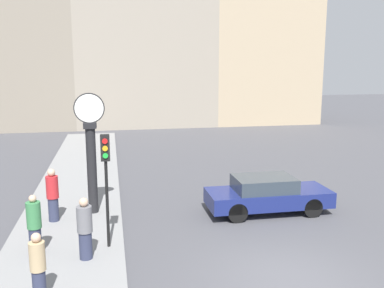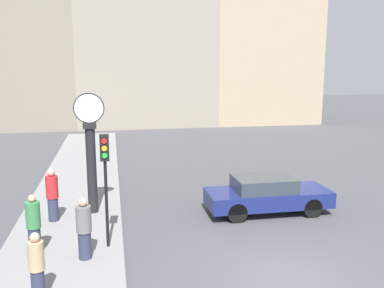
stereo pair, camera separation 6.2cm
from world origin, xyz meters
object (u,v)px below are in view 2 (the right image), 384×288
at_px(pedestrian_grey_jacket, 84,229).
at_px(street_clock, 91,155).
at_px(sedan_car, 267,194).
at_px(traffic_light_near, 105,167).
at_px(pedestrian_red_top, 52,195).
at_px(pedestrian_green_hoodie, 34,225).
at_px(pedestrian_tan_coat, 37,266).

bearing_deg(pedestrian_grey_jacket, street_clock, 88.84).
bearing_deg(pedestrian_grey_jacket, sedan_car, 24.26).
height_order(traffic_light_near, street_clock, street_clock).
bearing_deg(pedestrian_red_top, sedan_car, -2.39).
height_order(pedestrian_green_hoodie, pedestrian_red_top, pedestrian_red_top).
bearing_deg(pedestrian_green_hoodie, street_clock, 65.97).
xyz_separation_m(street_clock, pedestrian_tan_coat, (-1.01, -5.77, -1.32)).
bearing_deg(pedestrian_tan_coat, street_clock, 80.06).
bearing_deg(pedestrian_tan_coat, pedestrian_green_hoodie, 100.75).
xyz_separation_m(street_clock, pedestrian_grey_jacket, (-0.08, -3.82, -1.26)).
distance_m(sedan_car, pedestrian_green_hoodie, 8.12).
xyz_separation_m(street_clock, pedestrian_green_hoodie, (-1.48, -3.32, -1.25)).
xyz_separation_m(pedestrian_green_hoodie, pedestrian_tan_coat, (0.47, -2.46, -0.07)).
relative_size(sedan_car, pedestrian_green_hoodie, 2.57).
height_order(traffic_light_near, pedestrian_green_hoodie, traffic_light_near).
distance_m(street_clock, pedestrian_tan_coat, 6.01).
xyz_separation_m(pedestrian_green_hoodie, pedestrian_grey_jacket, (1.40, -0.51, -0.01)).
bearing_deg(sedan_car, pedestrian_grey_jacket, -155.74).
relative_size(traffic_light_near, pedestrian_green_hoodie, 1.91).
bearing_deg(pedestrian_grey_jacket, traffic_light_near, 48.17).
bearing_deg(traffic_light_near, street_clock, 99.81).
relative_size(traffic_light_near, pedestrian_tan_coat, 2.09).
height_order(sedan_car, pedestrian_green_hoodie, pedestrian_green_hoodie).
height_order(sedan_car, pedestrian_tan_coat, pedestrian_tan_coat).
distance_m(sedan_car, pedestrian_red_top, 7.61).
bearing_deg(sedan_car, traffic_light_near, -159.25).
xyz_separation_m(pedestrian_grey_jacket, pedestrian_tan_coat, (-0.93, -1.95, -0.06)).
bearing_deg(street_clock, pedestrian_red_top, -153.97).
distance_m(pedestrian_green_hoodie, pedestrian_red_top, 2.68).
xyz_separation_m(sedan_car, traffic_light_near, (-5.74, -2.18, 1.82)).
bearing_deg(pedestrian_red_top, traffic_light_near, -53.41).
height_order(sedan_car, street_clock, street_clock).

